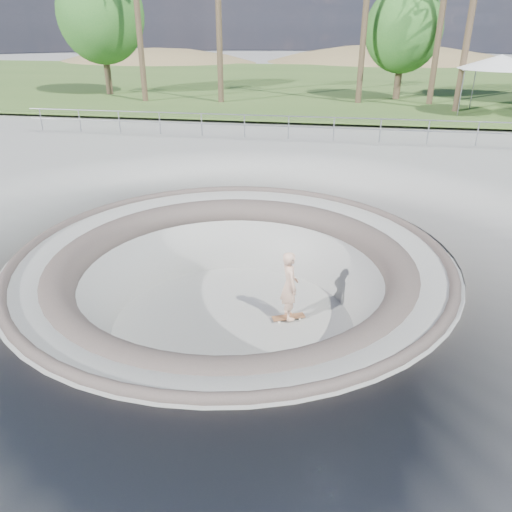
# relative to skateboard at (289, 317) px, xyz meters

# --- Properties ---
(ground) EXTENTS (180.00, 180.00, 0.00)m
(ground) POSITION_rel_skateboard_xyz_m (-1.36, -0.35, 1.83)
(ground) COLOR gray
(ground) RESTS_ON ground
(skate_bowl) EXTENTS (14.00, 14.00, 4.10)m
(skate_bowl) POSITION_rel_skateboard_xyz_m (-1.36, -0.35, 0.00)
(skate_bowl) COLOR gray
(skate_bowl) RESTS_ON ground
(grass_strip) EXTENTS (180.00, 36.00, 0.12)m
(grass_strip) POSITION_rel_skateboard_xyz_m (-1.36, 33.65, 2.05)
(grass_strip) COLOR #3B5923
(grass_strip) RESTS_ON ground
(distant_hills) EXTENTS (103.20, 45.00, 28.60)m
(distant_hills) POSITION_rel_skateboard_xyz_m (2.42, 56.82, -5.19)
(distant_hills) COLOR brown
(distant_hills) RESTS_ON ground
(safety_railing) EXTENTS (25.00, 0.06, 1.03)m
(safety_railing) POSITION_rel_skateboard_xyz_m (-1.36, 11.65, 2.52)
(safety_railing) COLOR gray
(safety_railing) RESTS_ON ground
(skateboard) EXTENTS (0.86, 0.55, 0.09)m
(skateboard) POSITION_rel_skateboard_xyz_m (0.00, 0.00, 0.00)
(skateboard) COLOR brown
(skateboard) RESTS_ON ground
(skater) EXTENTS (0.64, 0.77, 1.81)m
(skater) POSITION_rel_skateboard_xyz_m (0.00, -0.00, 0.92)
(skater) COLOR #DAAA8D
(skater) RESTS_ON skateboard
(canopy_white) EXTENTS (5.59, 5.59, 3.09)m
(canopy_white) POSITION_rel_skateboard_xyz_m (9.07, 19.38, 4.81)
(canopy_white) COLOR gray
(canopy_white) RESTS_ON ground
(bushy_tree_left) EXTENTS (5.77, 5.25, 8.32)m
(bushy_tree_left) POSITION_rel_skateboard_xyz_m (-15.34, 23.63, 7.16)
(bushy_tree_left) COLOR brown
(bushy_tree_left) RESTS_ON ground
(bushy_tree_mid) EXTENTS (4.79, 4.35, 6.91)m
(bushy_tree_mid) POSITION_rel_skateboard_xyz_m (4.35, 24.51, 6.28)
(bushy_tree_mid) COLOR brown
(bushy_tree_mid) RESTS_ON ground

